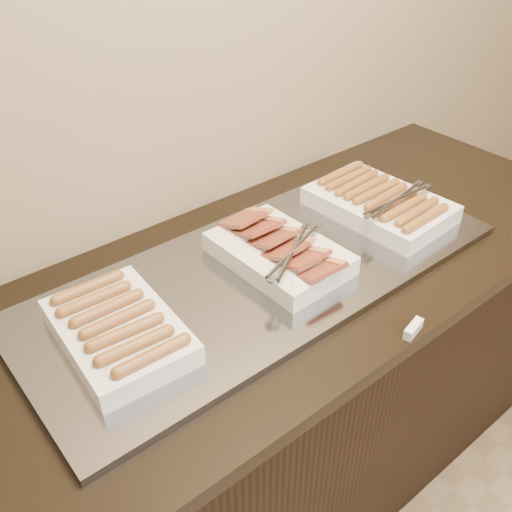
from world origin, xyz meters
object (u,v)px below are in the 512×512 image
(dish_center, at_px, (280,252))
(dish_right, at_px, (380,203))
(counter, at_px, (269,394))
(warming_tray, at_px, (265,272))
(dish_left, at_px, (118,330))

(dish_center, distance_m, dish_right, 0.37)
(counter, relative_size, dish_center, 5.78)
(warming_tray, distance_m, dish_left, 0.40)
(counter, height_order, warming_tray, warming_tray)
(counter, xyz_separation_m, dish_center, (0.02, -0.00, 0.50))
(warming_tray, bearing_deg, dish_left, 180.00)
(warming_tray, height_order, dish_right, dish_right)
(counter, xyz_separation_m, dish_left, (-0.41, 0.00, 0.50))
(dish_center, relative_size, dish_right, 0.93)
(counter, bearing_deg, dish_right, -0.52)
(dish_left, bearing_deg, counter, 3.45)
(counter, relative_size, dish_right, 5.36)
(dish_center, height_order, dish_right, dish_center)
(warming_tray, height_order, dish_left, dish_left)
(warming_tray, distance_m, dish_center, 0.06)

